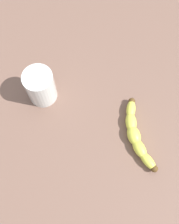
% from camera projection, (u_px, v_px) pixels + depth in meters
% --- Properties ---
extents(wooden_tabletop, '(1.20, 1.20, 0.03)m').
position_uv_depth(wooden_tabletop, '(79.00, 97.00, 0.81)').
color(wooden_tabletop, brown).
rests_on(wooden_tabletop, ground).
extents(banana, '(0.08, 0.22, 0.04)m').
position_uv_depth(banana, '(136.00, 135.00, 0.73)').
color(banana, '#DDE24B').
rests_on(banana, wooden_tabletop).
extents(smoothie_glass, '(0.08, 0.08, 0.11)m').
position_uv_depth(smoothie_glass, '(41.00, 87.00, 0.75)').
color(smoothie_glass, silver).
rests_on(smoothie_glass, wooden_tabletop).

